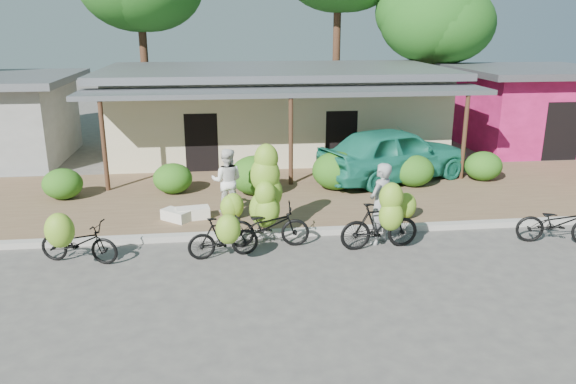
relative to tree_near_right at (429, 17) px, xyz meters
name	(u,v)px	position (x,y,z in m)	size (l,w,h in m)	color
ground	(326,269)	(-7.31, -14.61, -5.22)	(100.00, 100.00, 0.00)	#494744
sidewalk	(295,196)	(-7.31, -9.61, -5.16)	(60.00, 6.00, 0.12)	brown
curb	(311,232)	(-7.31, -12.61, -5.14)	(60.00, 0.25, 0.15)	#A8A399
shop_main	(276,110)	(-7.31, -3.68, -3.50)	(13.00, 8.50, 3.35)	beige
shop_pink	(529,107)	(3.19, -3.62, -3.55)	(6.00, 6.00, 3.25)	#DB2172
tree_near_right	(429,17)	(0.00, 0.00, 0.00)	(5.01, 4.87, 7.07)	#45271B
hedge_0	(63,184)	(-14.02, -9.25, -4.66)	(1.14, 1.02, 0.89)	#286016
hedge_1	(173,178)	(-10.92, -9.05, -4.65)	(1.16, 1.04, 0.90)	#286016
hedge_2	(255,175)	(-8.49, -9.44, -4.52)	(1.48, 1.33, 1.16)	#286016
hedge_3	(336,171)	(-6.00, -9.21, -4.52)	(1.48, 1.33, 1.15)	#286016
hedge_4	(414,171)	(-3.55, -9.17, -4.61)	(1.25, 1.13, 0.98)	#286016
hedge_5	(483,166)	(-1.11, -8.78, -4.63)	(1.20, 1.08, 0.93)	#286016
bike_far_left	(76,240)	(-12.61, -13.75, -4.66)	(1.88, 1.42, 1.35)	black
bike_left	(224,236)	(-9.45, -13.87, -4.66)	(1.64, 1.22, 1.23)	black
bike_center	(267,207)	(-8.43, -12.96, -4.33)	(1.97, 1.25, 2.33)	black
bike_right	(382,222)	(-5.89, -13.80, -4.51)	(1.89, 1.21, 1.75)	black
bike_far_right	(558,223)	(-1.63, -13.83, -4.72)	(2.00, 1.11, 1.00)	black
loose_banana_a	(233,206)	(-9.19, -11.52, -4.76)	(0.55, 0.46, 0.68)	#84A92A
loose_banana_b	(230,207)	(-9.27, -11.55, -4.78)	(0.51, 0.44, 0.64)	#84A92A
loose_banana_c	(406,206)	(-4.75, -12.06, -4.75)	(0.56, 0.47, 0.69)	#84A92A
sack_near	(193,213)	(-10.24, -11.42, -4.95)	(0.85, 0.40, 0.30)	white
sack_far	(176,215)	(-10.66, -11.51, -4.96)	(0.75, 0.38, 0.28)	white
vendor	(380,204)	(-5.81, -13.32, -4.25)	(0.71, 0.47, 1.95)	gray
bystander	(227,181)	(-9.33, -10.99, -4.23)	(0.84, 0.66, 1.74)	white
teal_van	(394,153)	(-3.97, -8.41, -4.23)	(2.06, 5.11, 1.74)	#1B7D64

